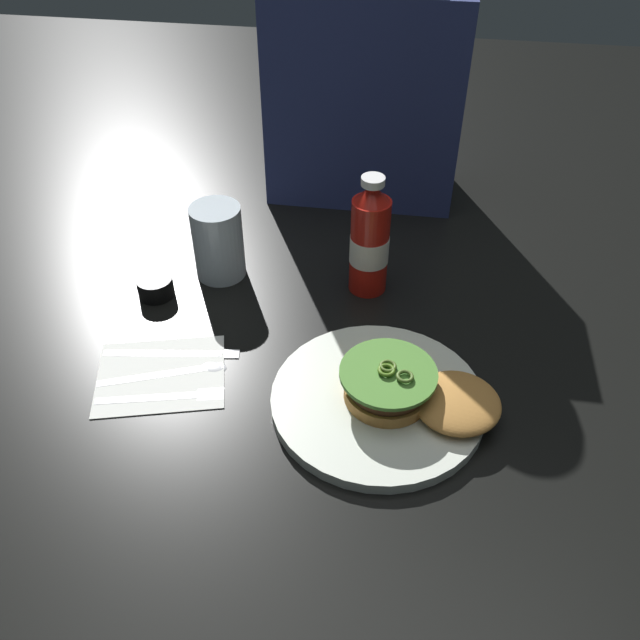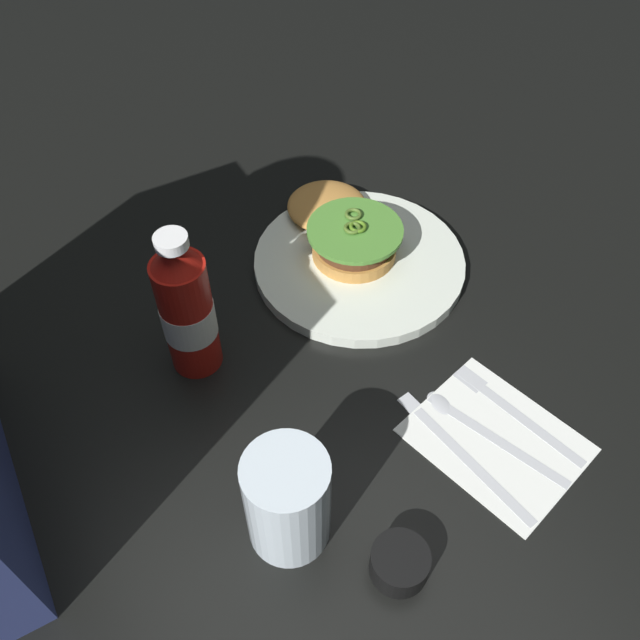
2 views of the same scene
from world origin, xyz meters
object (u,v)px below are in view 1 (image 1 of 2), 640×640
(condiment_cup, at_px, (155,287))
(butter_knife, at_px, (180,352))
(ketchup_bottle, at_px, (370,241))
(dinner_plate, at_px, (378,401))
(napkin, at_px, (161,375))
(diner_person, at_px, (366,70))
(spoon_utensil, at_px, (181,370))
(water_glass, at_px, (218,242))
(burger_sandwich, at_px, (413,390))
(fork_utensil, at_px, (172,395))

(condiment_cup, bearing_deg, butter_knife, -58.06)
(ketchup_bottle, bearing_deg, dinner_plate, -81.20)
(ketchup_bottle, relative_size, condiment_cup, 3.49)
(napkin, xyz_separation_m, butter_knife, (0.01, 0.05, 0.00))
(condiment_cup, xyz_separation_m, butter_knife, (0.08, -0.13, -0.01))
(condiment_cup, relative_size, diner_person, 0.11)
(spoon_utensil, bearing_deg, condiment_cup, 119.50)
(ketchup_bottle, xyz_separation_m, butter_knife, (-0.25, -0.20, -0.09))
(water_glass, distance_m, spoon_utensil, 0.24)
(burger_sandwich, xyz_separation_m, fork_utensil, (-0.32, -0.03, -0.03))
(dinner_plate, distance_m, diner_person, 0.61)
(water_glass, height_order, napkin, water_glass)
(dinner_plate, distance_m, napkin, 0.30)
(burger_sandwich, relative_size, condiment_cup, 3.70)
(burger_sandwich, bearing_deg, napkin, 178.46)
(ketchup_bottle, relative_size, fork_utensil, 1.16)
(water_glass, bearing_deg, butter_knife, -92.33)
(burger_sandwich, relative_size, ketchup_bottle, 1.06)
(napkin, bearing_deg, condiment_cup, 110.78)
(fork_utensil, xyz_separation_m, diner_person, (0.19, 0.59, 0.23))
(burger_sandwich, height_order, diner_person, diner_person)
(ketchup_bottle, bearing_deg, napkin, -137.43)
(dinner_plate, bearing_deg, burger_sandwich, -0.71)
(napkin, xyz_separation_m, fork_utensil, (0.03, -0.04, 0.00))
(butter_knife, bearing_deg, spoon_utensil, -70.29)
(ketchup_bottle, bearing_deg, diner_person, 97.87)
(ketchup_bottle, xyz_separation_m, water_glass, (-0.24, 0.00, -0.03))
(spoon_utensil, height_order, butter_knife, same)
(ketchup_bottle, distance_m, condiment_cup, 0.35)
(burger_sandwich, height_order, condiment_cup, burger_sandwich)
(water_glass, bearing_deg, spoon_utensil, -88.90)
(condiment_cup, relative_size, fork_utensil, 0.33)
(burger_sandwich, xyz_separation_m, ketchup_bottle, (-0.08, 0.25, 0.05))
(dinner_plate, height_order, diner_person, diner_person)
(dinner_plate, relative_size, condiment_cup, 4.98)
(burger_sandwich, bearing_deg, spoon_utensil, 176.54)
(burger_sandwich, height_order, water_glass, water_glass)
(dinner_plate, height_order, butter_knife, dinner_plate)
(ketchup_bottle, relative_size, napkin, 1.13)
(burger_sandwich, xyz_separation_m, spoon_utensil, (-0.32, 0.02, -0.03))
(spoon_utensil, xyz_separation_m, diner_person, (0.20, 0.55, 0.23))
(napkin, relative_size, butter_knife, 0.89)
(spoon_utensil, relative_size, diner_person, 0.32)
(napkin, bearing_deg, diner_person, 68.19)
(napkin, distance_m, butter_knife, 0.05)
(fork_utensil, bearing_deg, condiment_cup, 114.19)
(water_glass, distance_m, diner_person, 0.41)
(napkin, height_order, fork_utensil, fork_utensil)
(dinner_plate, bearing_deg, water_glass, 138.03)
(burger_sandwich, xyz_separation_m, water_glass, (-0.33, 0.25, 0.03))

